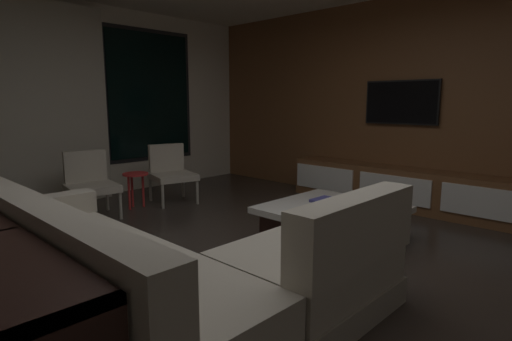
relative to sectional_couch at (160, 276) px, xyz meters
name	(u,v)px	position (x,y,z in m)	size (l,w,h in m)	color
floor	(259,274)	(0.92, 0.03, -0.29)	(9.20, 9.20, 0.00)	#332B26
back_wall_with_window	(60,103)	(0.86, 3.65, 1.05)	(6.60, 0.30, 2.70)	beige
media_wall	(424,102)	(3.98, 0.03, 1.06)	(0.12, 7.80, 2.70)	brown
sectional_couch	(160,276)	(0.00, 0.00, 0.00)	(1.98, 2.50, 0.82)	#A49C8C
coffee_table	(332,224)	(1.96, 0.03, -0.10)	(1.16, 1.16, 0.36)	black
book_stack_on_coffee_table	(326,204)	(1.80, 0.01, 0.12)	(0.30, 0.19, 0.11)	gold
accent_chair_near_window	(171,170)	(1.86, 2.58, 0.14)	(0.66, 0.68, 0.78)	#B2ADA0
accent_chair_by_curtain	(90,181)	(0.75, 2.64, 0.14)	(0.63, 0.64, 0.78)	#B2ADA0
side_stool	(135,180)	(1.32, 2.59, 0.08)	(0.32, 0.32, 0.46)	red
media_console	(405,189)	(3.70, 0.08, -0.04)	(0.46, 3.10, 0.52)	brown
mounted_tv	(401,102)	(3.88, 0.28, 1.06)	(0.05, 0.98, 0.57)	black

